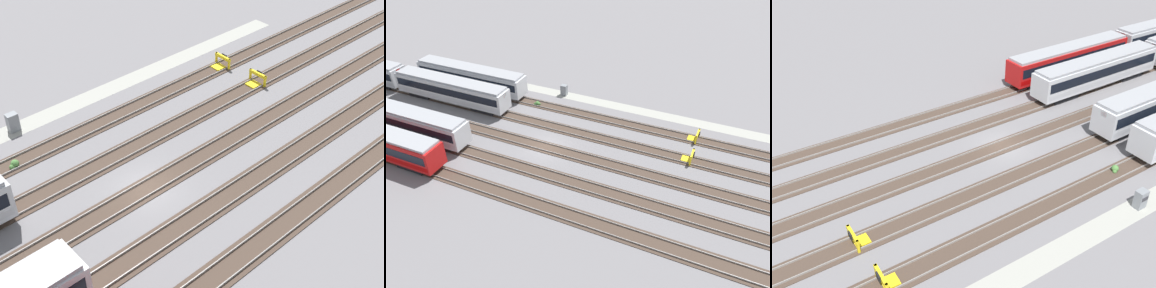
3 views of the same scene
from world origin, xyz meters
The scene contains 11 objects.
ground_plane centered at (0.00, 0.00, 0.00)m, with size 400.00×400.00×0.00m, color slate.
service_walkway centered at (0.00, -12.99, 0.00)m, with size 54.00×2.00×0.01m, color #9E9E93.
rail_track_nearest centered at (0.00, -8.96, 0.04)m, with size 90.00×2.23×0.21m.
rail_track_near_inner centered at (0.00, -4.48, 0.04)m, with size 90.00×2.23×0.21m.
rail_track_middle centered at (0.00, 0.00, 0.04)m, with size 90.00×2.24×0.21m.
rail_track_far_inner centered at (0.00, 4.48, 0.04)m, with size 90.00×2.23×0.21m.
rail_track_farthest centered at (0.00, 8.96, 0.04)m, with size 90.00×2.23×0.21m.
bumper_stop_nearest_track centered at (-16.35, -8.97, 0.51)m, with size 1.37×2.01×1.22m.
bumper_stop_near_inner_track centered at (-16.46, -4.48, 0.51)m, with size 1.35×2.00×1.22m.
electrical_cabinet centered at (3.63, -12.96, 0.80)m, with size 0.90×0.73×1.60m.
weed_clump centered at (5.85, -8.64, 0.24)m, with size 0.92×0.70×0.64m.
Camera 1 is at (16.74, 23.18, 26.05)m, focal length 50.00 mm.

